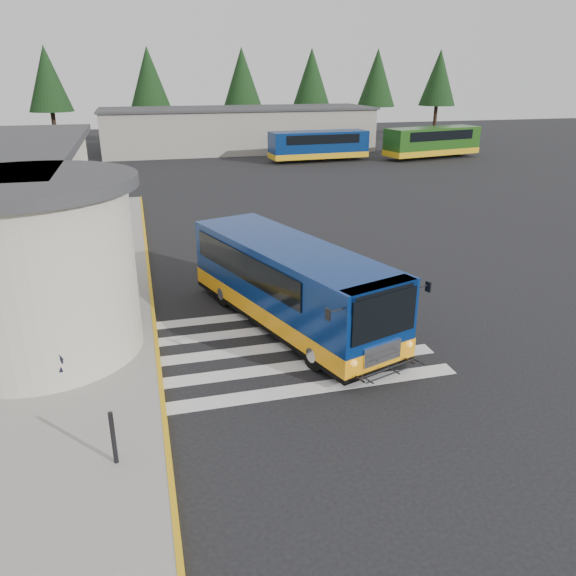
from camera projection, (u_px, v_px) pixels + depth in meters
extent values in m
plane|color=black|center=(293.00, 333.00, 17.02)|extent=(140.00, 140.00, 0.00)
cube|color=gold|center=(151.00, 296.00, 19.62)|extent=(0.12, 34.00, 0.16)
cylinder|color=beige|center=(35.00, 273.00, 14.92)|extent=(5.20, 5.20, 4.50)
cylinder|color=#38383A|center=(20.00, 183.00, 14.06)|extent=(5.80, 5.80, 0.30)
cube|color=black|center=(76.00, 261.00, 19.52)|extent=(0.08, 1.20, 2.20)
cube|color=#38383A|center=(85.00, 224.00, 19.17)|extent=(1.20, 1.80, 0.12)
cube|color=silver|center=(308.00, 389.00, 14.02)|extent=(8.00, 0.55, 0.01)
cube|color=silver|center=(295.00, 366.00, 15.10)|extent=(8.00, 0.55, 0.01)
cube|color=silver|center=(284.00, 346.00, 16.18)|extent=(8.00, 0.55, 0.01)
cube|color=silver|center=(274.00, 329.00, 17.26)|extent=(8.00, 0.55, 0.01)
cube|color=silver|center=(265.00, 314.00, 18.34)|extent=(8.00, 0.55, 0.01)
cube|color=gray|center=(239.00, 130.00, 55.61)|extent=(26.00, 8.00, 4.00)
cube|color=#38383A|center=(238.00, 108.00, 54.86)|extent=(26.40, 8.40, 0.20)
cylinder|color=black|center=(55.00, 130.00, 58.55)|extent=(0.44, 0.44, 3.60)
cone|color=black|center=(48.00, 79.00, 56.75)|extent=(4.40, 4.40, 6.40)
cylinder|color=black|center=(153.00, 127.00, 60.96)|extent=(0.44, 0.44, 3.60)
cone|color=black|center=(149.00, 78.00, 59.16)|extent=(4.40, 4.40, 6.40)
cylinder|color=black|center=(243.00, 125.00, 63.38)|extent=(0.44, 0.44, 3.60)
cone|color=black|center=(242.00, 78.00, 61.58)|extent=(4.40, 4.40, 6.40)
cylinder|color=black|center=(311.00, 124.00, 65.31)|extent=(0.44, 0.44, 3.60)
cone|color=black|center=(312.00, 78.00, 63.51)|extent=(4.40, 4.40, 6.40)
cylinder|color=black|center=(375.00, 122.00, 67.24)|extent=(0.44, 0.44, 3.60)
cone|color=black|center=(377.00, 78.00, 65.44)|extent=(4.40, 4.40, 6.40)
cylinder|color=black|center=(435.00, 121.00, 69.17)|extent=(0.44, 0.44, 3.60)
cone|color=black|center=(439.00, 78.00, 67.37)|extent=(4.40, 4.40, 6.40)
cube|color=navy|center=(290.00, 280.00, 17.16)|extent=(4.86, 8.71, 2.19)
cube|color=#FDA010|center=(290.00, 305.00, 17.46)|extent=(4.90, 8.75, 0.52)
cube|color=black|center=(290.00, 314.00, 17.57)|extent=(4.88, 8.73, 0.21)
cube|color=black|center=(385.00, 316.00, 13.74)|extent=(1.97, 0.70, 1.17)
cube|color=silver|center=(382.00, 353.00, 14.10)|extent=(1.17, 0.43, 0.51)
cube|color=black|center=(243.00, 266.00, 16.97)|extent=(1.98, 5.86, 0.84)
cube|color=black|center=(307.00, 253.00, 18.19)|extent=(1.98, 5.86, 0.84)
cylinder|color=black|center=(316.00, 354.00, 14.81)|extent=(0.55, 0.94, 0.90)
cylinder|color=black|center=(374.00, 335.00, 15.87)|extent=(0.55, 0.94, 0.90)
cylinder|color=black|center=(225.00, 293.00, 18.89)|extent=(0.55, 0.94, 0.90)
cylinder|color=black|center=(276.00, 281.00, 19.94)|extent=(0.55, 0.94, 0.90)
cube|color=black|center=(328.00, 315.00, 12.89)|extent=(0.10, 0.17, 0.28)
cube|color=black|center=(428.00, 287.00, 14.57)|extent=(0.10, 0.17, 0.28)
imported|color=black|center=(58.00, 356.00, 13.54)|extent=(0.51, 0.69, 1.71)
imported|color=black|center=(66.00, 332.00, 14.70)|extent=(0.91, 1.03, 1.76)
cylinder|color=black|center=(113.00, 438.00, 10.95)|extent=(0.09, 0.09, 1.15)
cube|color=#072155|center=(319.00, 144.00, 49.35)|extent=(8.77, 2.87, 2.21)
cube|color=gold|center=(318.00, 154.00, 49.67)|extent=(8.80, 2.90, 0.48)
cube|color=black|center=(319.00, 138.00, 49.16)|extent=(6.85, 2.81, 0.77)
cube|color=#1E4B14|center=(432.00, 141.00, 51.07)|extent=(9.47, 4.34, 2.34)
cube|color=gold|center=(431.00, 151.00, 51.41)|extent=(9.51, 4.37, 0.51)
cube|color=black|center=(433.00, 134.00, 50.87)|extent=(7.49, 3.98, 0.81)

